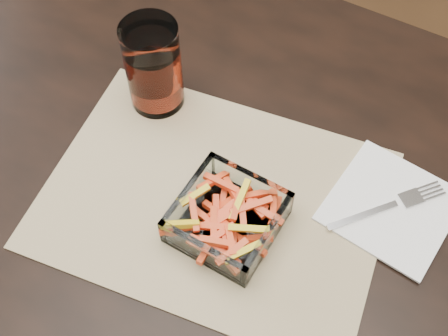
{
  "coord_description": "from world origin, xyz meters",
  "views": [
    {
      "loc": [
        0.23,
        -0.32,
        1.41
      ],
      "look_at": [
        0.03,
        0.03,
        0.78
      ],
      "focal_mm": 45.0,
      "sensor_mm": 36.0,
      "label": 1
    }
  ],
  "objects_px": {
    "glass_bowl": "(227,219)",
    "tumbler": "(154,69)",
    "dining_table": "(197,217)",
    "fork": "(390,206)"
  },
  "relations": [
    {
      "from": "tumbler",
      "to": "fork",
      "type": "relative_size",
      "value": 0.99
    },
    {
      "from": "glass_bowl",
      "to": "tumbler",
      "type": "xyz_separation_m",
      "value": [
        -0.2,
        0.14,
        0.05
      ]
    },
    {
      "from": "glass_bowl",
      "to": "tumbler",
      "type": "relative_size",
      "value": 0.9
    },
    {
      "from": "dining_table",
      "to": "glass_bowl",
      "type": "height_order",
      "value": "glass_bowl"
    },
    {
      "from": "dining_table",
      "to": "tumbler",
      "type": "bearing_deg",
      "value": 140.74
    },
    {
      "from": "dining_table",
      "to": "glass_bowl",
      "type": "bearing_deg",
      "value": -24.24
    },
    {
      "from": "dining_table",
      "to": "fork",
      "type": "bearing_deg",
      "value": 22.22
    },
    {
      "from": "tumbler",
      "to": "fork",
      "type": "height_order",
      "value": "tumbler"
    },
    {
      "from": "dining_table",
      "to": "tumbler",
      "type": "xyz_separation_m",
      "value": [
        -0.13,
        0.1,
        0.16
      ]
    },
    {
      "from": "glass_bowl",
      "to": "fork",
      "type": "distance_m",
      "value": 0.22
    }
  ]
}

